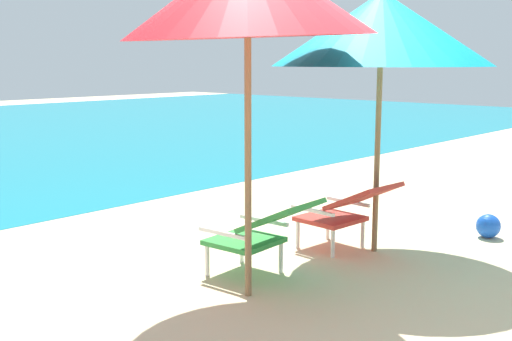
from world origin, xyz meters
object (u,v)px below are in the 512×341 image
object	(u,v)px
lounge_chair_right	(346,209)
beach_umbrella_right	(381,29)
lounge_chair_left	(261,230)
beach_ball	(488,226)

from	to	relation	value
lounge_chair_right	beach_umbrella_right	world-z (taller)	beach_umbrella_right
lounge_chair_left	beach_umbrella_right	size ratio (longest dim) A/B	0.34
lounge_chair_right	lounge_chair_left	bearing A→B (deg)	175.85
beach_umbrella_right	beach_ball	size ratio (longest dim) A/B	11.25
beach_umbrella_right	beach_ball	bearing A→B (deg)	-27.20
lounge_chair_left	beach_umbrella_right	distance (m)	2.05
lounge_chair_right	beach_umbrella_right	xyz separation A→B (m)	(0.20, -0.19, 1.60)
lounge_chair_left	beach_ball	distance (m)	2.57
lounge_chair_left	beach_ball	world-z (taller)	lounge_chair_left
lounge_chair_right	beach_ball	size ratio (longest dim) A/B	3.80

